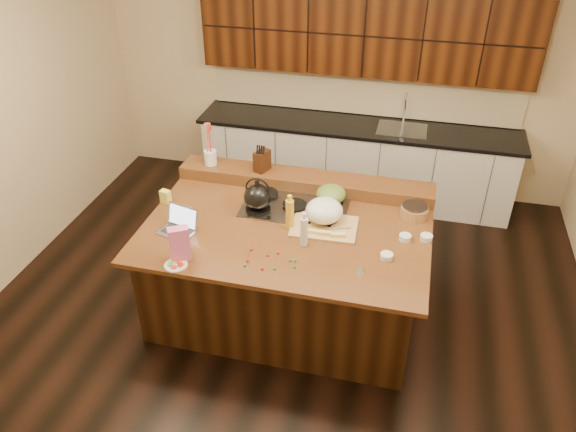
# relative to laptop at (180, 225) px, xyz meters

# --- Properties ---
(room) EXTENTS (5.52, 5.02, 2.72)m
(room) POSITION_rel_laptop_xyz_m (0.85, 0.26, 0.38)
(room) COLOR black
(room) RESTS_ON ground
(island) EXTENTS (2.40, 1.60, 0.92)m
(island) POSITION_rel_laptop_xyz_m (0.85, 0.26, -0.51)
(island) COLOR black
(island) RESTS_ON ground
(back_ledge) EXTENTS (2.40, 0.30, 0.12)m
(back_ledge) POSITION_rel_laptop_xyz_m (0.85, 0.96, 0.01)
(back_ledge) COLOR black
(back_ledge) RESTS_ON island
(cooktop) EXTENTS (0.92, 0.52, 0.05)m
(cooktop) POSITION_rel_laptop_xyz_m (0.85, 0.56, -0.04)
(cooktop) COLOR gray
(cooktop) RESTS_ON island
(back_counter) EXTENTS (3.70, 0.66, 2.40)m
(back_counter) POSITION_rel_laptop_xyz_m (1.15, 2.48, 0.01)
(back_counter) COLOR silver
(back_counter) RESTS_ON ground
(kettle) EXTENTS (0.32, 0.32, 0.22)m
(kettle) POSITION_rel_laptop_xyz_m (0.55, 0.43, 0.10)
(kettle) COLOR black
(kettle) RESTS_ON cooktop
(green_bowl) EXTENTS (0.28, 0.28, 0.15)m
(green_bowl) POSITION_rel_laptop_xyz_m (1.15, 0.69, 0.06)
(green_bowl) COLOR #536D2B
(green_bowl) RESTS_ON cooktop
(laptop) EXTENTS (0.34, 0.29, 0.20)m
(laptop) POSITION_rel_laptop_xyz_m (0.00, 0.00, 0.00)
(laptop) COLOR #B7B7BC
(laptop) RESTS_ON island
(oil_bottle) EXTENTS (0.09, 0.09, 0.27)m
(oil_bottle) POSITION_rel_laptop_xyz_m (0.88, 0.25, 0.08)
(oil_bottle) COLOR gold
(oil_bottle) RESTS_ON island
(vinegar_bottle) EXTENTS (0.07, 0.07, 0.25)m
(vinegar_bottle) POSITION_rel_laptop_xyz_m (1.05, 0.05, 0.07)
(vinegar_bottle) COLOR silver
(vinegar_bottle) RESTS_ON island
(wooden_tray) EXTENTS (0.56, 0.45, 0.22)m
(wooden_tray) POSITION_rel_laptop_xyz_m (1.15, 0.38, 0.04)
(wooden_tray) COLOR tan
(wooden_tray) RESTS_ON island
(ramekin_a) EXTENTS (0.12, 0.12, 0.04)m
(ramekin_a) POSITION_rel_laptop_xyz_m (1.84, 0.31, -0.03)
(ramekin_a) COLOR white
(ramekin_a) RESTS_ON island
(ramekin_b) EXTENTS (0.13, 0.13, 0.04)m
(ramekin_b) POSITION_rel_laptop_xyz_m (1.71, 0.03, -0.03)
(ramekin_b) COLOR white
(ramekin_b) RESTS_ON island
(ramekin_c) EXTENTS (0.10, 0.10, 0.04)m
(ramekin_c) POSITION_rel_laptop_xyz_m (2.00, 0.35, -0.03)
(ramekin_c) COLOR white
(ramekin_c) RESTS_ON island
(strainer_bowl) EXTENTS (0.27, 0.27, 0.09)m
(strainer_bowl) POSITION_rel_laptop_xyz_m (1.89, 0.69, -0.01)
(strainer_bowl) COLOR #996B3F
(strainer_bowl) RESTS_ON island
(kitchen_timer) EXTENTS (0.09, 0.09, 0.07)m
(kitchen_timer) POSITION_rel_laptop_xyz_m (1.54, -0.18, -0.02)
(kitchen_timer) COLOR silver
(kitchen_timer) RESTS_ON island
(pink_bag) EXTENTS (0.18, 0.15, 0.29)m
(pink_bag) POSITION_rel_laptop_xyz_m (0.17, -0.36, 0.09)
(pink_bag) COLOR pink
(pink_bag) RESTS_ON island
(candy_plate) EXTENTS (0.23, 0.23, 0.01)m
(candy_plate) POSITION_rel_laptop_xyz_m (0.16, -0.45, -0.05)
(candy_plate) COLOR white
(candy_plate) RESTS_ON island
(package_box) EXTENTS (0.10, 0.08, 0.12)m
(package_box) POSITION_rel_laptop_xyz_m (-0.30, 0.38, 0.01)
(package_box) COLOR #F7ED57
(package_box) RESTS_ON island
(utensil_crock) EXTENTS (0.14, 0.14, 0.14)m
(utensil_crock) POSITION_rel_laptop_xyz_m (-0.07, 0.96, 0.14)
(utensil_crock) COLOR white
(utensil_crock) RESTS_ON back_ledge
(knife_block) EXTENTS (0.15, 0.18, 0.20)m
(knife_block) POSITION_rel_laptop_xyz_m (0.44, 0.96, 0.16)
(knife_block) COLOR black
(knife_block) RESTS_ON back_ledge
(gumdrop_0) EXTENTS (0.02, 0.02, 0.02)m
(gumdrop_0) POSITION_rel_laptop_xyz_m (0.67, -0.13, -0.04)
(gumdrop_0) COLOR red
(gumdrop_0) RESTS_ON island
(gumdrop_1) EXTENTS (0.02, 0.02, 0.02)m
(gumdrop_1) POSITION_rel_laptop_xyz_m (0.99, -0.19, -0.04)
(gumdrop_1) COLOR #198C26
(gumdrop_1) RESTS_ON island
(gumdrop_2) EXTENTS (0.02, 0.02, 0.02)m
(gumdrop_2) POSITION_rel_laptop_xyz_m (0.81, -0.17, -0.04)
(gumdrop_2) COLOR red
(gumdrop_2) RESTS_ON island
(gumdrop_3) EXTENTS (0.02, 0.02, 0.02)m
(gumdrop_3) POSITION_rel_laptop_xyz_m (0.67, -0.33, -0.04)
(gumdrop_3) COLOR #198C26
(gumdrop_3) RESTS_ON island
(gumdrop_4) EXTENTS (0.02, 0.02, 0.02)m
(gumdrop_4) POSITION_rel_laptop_xyz_m (0.88, -0.12, -0.04)
(gumdrop_4) COLOR red
(gumdrop_4) RESTS_ON island
(gumdrop_5) EXTENTS (0.02, 0.02, 0.02)m
(gumdrop_5) POSITION_rel_laptop_xyz_m (1.05, -0.26, -0.04)
(gumdrop_5) COLOR #198C26
(gumdrop_5) RESTS_ON island
(gumdrop_6) EXTENTS (0.02, 0.02, 0.02)m
(gumdrop_6) POSITION_rel_laptop_xyz_m (0.68, -0.27, -0.04)
(gumdrop_6) COLOR red
(gumdrop_6) RESTS_ON island
(gumdrop_7) EXTENTS (0.02, 0.02, 0.02)m
(gumdrop_7) POSITION_rel_laptop_xyz_m (1.03, -0.18, -0.04)
(gumdrop_7) COLOR #198C26
(gumdrop_7) RESTS_ON island
(gumdrop_8) EXTENTS (0.02, 0.02, 0.02)m
(gumdrop_8) POSITION_rel_laptop_xyz_m (0.81, -0.34, -0.04)
(gumdrop_8) COLOR red
(gumdrop_8) RESTS_ON island
(gumdrop_9) EXTENTS (0.02, 0.02, 0.02)m
(gumdrop_9) POSITION_rel_laptop_xyz_m (0.90, -0.32, -0.04)
(gumdrop_9) COLOR #198C26
(gumdrop_9) RESTS_ON island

